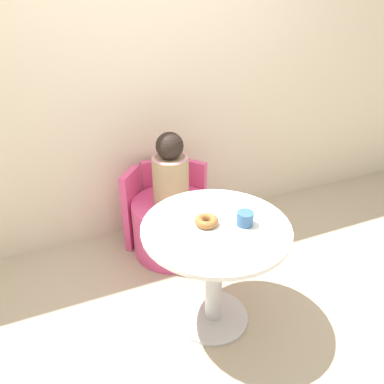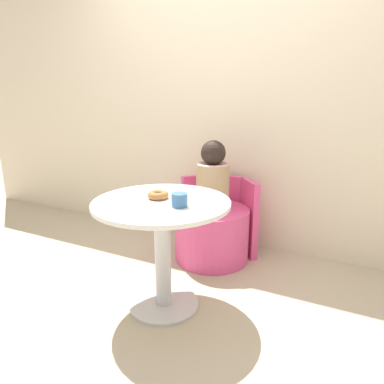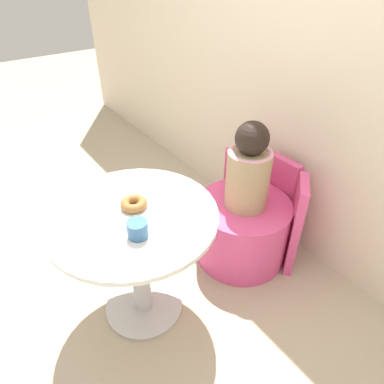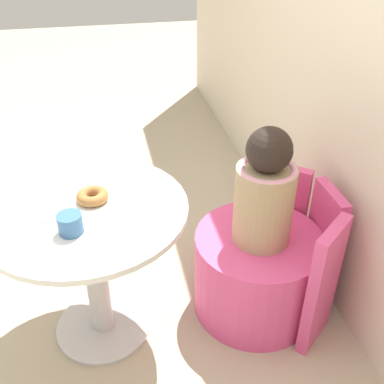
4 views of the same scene
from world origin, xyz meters
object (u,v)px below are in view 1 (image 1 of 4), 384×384
(cup, at_px, (245,219))
(round_table, at_px, (215,253))
(child_figure, at_px, (170,172))
(donut, at_px, (206,221))
(tub_chair, at_px, (172,227))

(cup, bearing_deg, round_table, 161.37)
(child_figure, distance_m, cup, 0.79)
(cup, bearing_deg, donut, 157.05)
(tub_chair, distance_m, cup, 0.94)
(round_table, distance_m, donut, 0.21)
(round_table, relative_size, tub_chair, 1.38)
(tub_chair, xyz_separation_m, cup, (0.13, -0.78, 0.51))
(child_figure, bearing_deg, tub_chair, -100.62)
(round_table, bearing_deg, donut, 144.75)
(tub_chair, bearing_deg, cup, -80.18)
(cup, bearing_deg, tub_chair, 99.82)
(tub_chair, bearing_deg, round_table, -90.80)
(round_table, relative_size, donut, 6.34)
(tub_chair, bearing_deg, child_figure, 79.38)
(round_table, distance_m, child_figure, 0.74)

